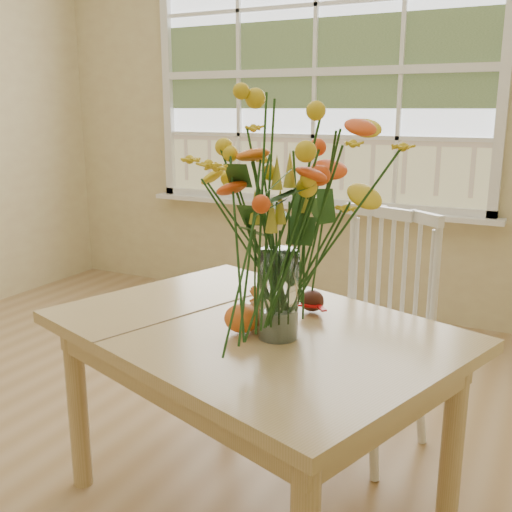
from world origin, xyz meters
The scene contains 9 objects.
floor centered at (0.00, 0.00, -0.01)m, with size 4.00×4.50×0.01m, color #9F7A4D.
wall_back centered at (0.00, 2.25, 1.35)m, with size 4.00×0.02×2.70m, color #CAB481.
window centered at (0.00, 2.21, 1.53)m, with size 2.42×0.12×1.74m.
dining_table centered at (0.65, 0.11, 0.57)m, with size 1.45×1.22×0.66m.
windsor_chair centered at (0.87, 0.73, 0.52)m, with size 0.54×0.53×0.93m.
flower_vase centered at (0.77, 0.05, 1.06)m, with size 0.56×0.56×0.67m.
pumpkin centered at (0.66, 0.03, 0.70)m, with size 0.11×0.11×0.09m, color orange.
turkey_figurine centered at (0.67, 0.12, 0.70)m, with size 0.11×0.10×0.11m.
dark_gourd centered at (0.77, 0.31, 0.70)m, with size 0.13×0.11×0.07m.
Camera 1 is at (1.48, -1.48, 1.33)m, focal length 42.00 mm.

